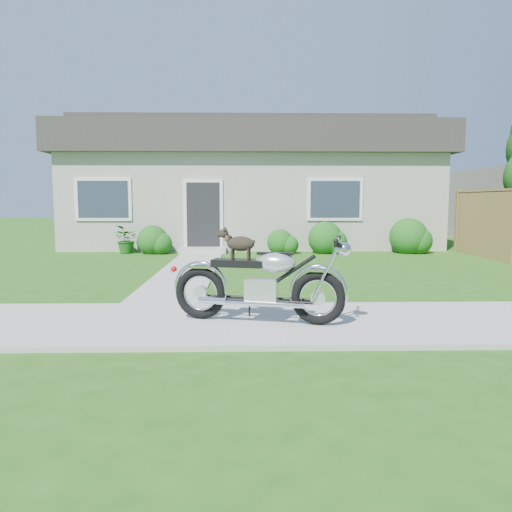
% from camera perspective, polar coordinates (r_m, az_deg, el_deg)
% --- Properties ---
extents(ground, '(80.00, 80.00, 0.00)m').
position_cam_1_polar(ground, '(6.40, 0.85, -7.68)').
color(ground, '#235114').
rests_on(ground, ground).
extents(sidewalk, '(24.00, 2.20, 0.04)m').
position_cam_1_polar(sidewalk, '(6.39, 0.85, -7.51)').
color(sidewalk, '#9E9B93').
rests_on(sidewalk, ground).
extents(walkway, '(1.20, 8.00, 0.03)m').
position_cam_1_polar(walkway, '(11.38, -7.65, -1.48)').
color(walkway, '#9E9B93').
rests_on(walkway, ground).
extents(house, '(12.60, 7.03, 4.50)m').
position_cam_1_polar(house, '(18.21, -0.53, 8.23)').
color(house, '#A8A398').
rests_on(house, ground).
extents(shrub_row, '(8.61, 1.13, 1.13)m').
position_cam_1_polar(shrub_row, '(14.90, 7.04, 1.96)').
color(shrub_row, '#1B5616').
rests_on(shrub_row, ground).
extents(potted_plant_left, '(0.96, 0.99, 0.85)m').
position_cam_1_polar(potted_plant_left, '(15.20, -14.54, 1.88)').
color(potted_plant_left, '#1B5717').
rests_on(potted_plant_left, ground).
extents(potted_plant_right, '(0.59, 0.59, 0.86)m').
position_cam_1_polar(potted_plant_right, '(14.96, 7.26, 1.98)').
color(potted_plant_right, '#3A691C').
rests_on(potted_plant_right, ground).
extents(motorcycle_with_dog, '(2.19, 0.83, 1.16)m').
position_cam_1_polar(motorcycle_with_dog, '(6.19, 0.59, -2.96)').
color(motorcycle_with_dog, black).
rests_on(motorcycle_with_dog, sidewalk).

